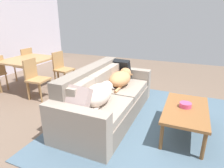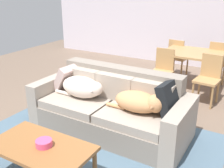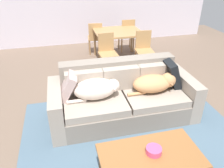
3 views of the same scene
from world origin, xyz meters
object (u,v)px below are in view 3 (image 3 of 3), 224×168
(coffee_table, at_px, (150,158))
(bowl_on_coffee_table, at_px, (154,150))
(dining_chair_near_left, at_px, (107,51))
(dining_chair_far_left, at_px, (95,37))
(couch, at_px, (122,97))
(dog_on_right_cushion, at_px, (155,83))
(dining_chair_near_right, at_px, (144,48))
(dog_on_left_cushion, at_px, (97,89))
(throw_pillow_by_left_arm, at_px, (67,85))
(throw_pillow_by_right_arm, at_px, (171,73))
(dining_table, at_px, (118,34))
(dining_chair_far_right, at_px, (127,34))

(coffee_table, xyz_separation_m, bowl_on_coffee_table, (0.04, 0.02, 0.08))
(dining_chair_near_left, height_order, dining_chair_far_left, dining_chair_near_left)
(couch, distance_m, dining_chair_far_left, 2.90)
(dog_on_right_cushion, distance_m, dining_chair_near_right, 1.87)
(dog_on_left_cushion, distance_m, throw_pillow_by_left_arm, 0.45)
(throw_pillow_by_left_arm, xyz_separation_m, dining_chair_near_right, (1.88, 1.62, -0.15))
(throw_pillow_by_right_arm, bearing_deg, dining_chair_near_right, 84.12)
(throw_pillow_by_right_arm, bearing_deg, dining_table, 97.15)
(dining_chair_far_left, distance_m, dining_chair_far_right, 0.89)
(dining_chair_near_right, bearing_deg, dining_chair_far_right, 98.29)
(couch, xyz_separation_m, dog_on_left_cushion, (-0.43, -0.09, 0.27))
(dog_on_right_cushion, relative_size, coffee_table, 0.72)
(dog_on_left_cushion, height_order, throw_pillow_by_left_arm, throw_pillow_by_left_arm)
(coffee_table, height_order, dining_chair_near_right, dining_chair_near_right)
(dog_on_left_cushion, xyz_separation_m, dog_on_right_cushion, (0.94, -0.01, -0.02))
(throw_pillow_by_right_arm, bearing_deg, dining_chair_far_right, 87.46)
(coffee_table, relative_size, bowl_on_coffee_table, 6.39)
(bowl_on_coffee_table, relative_size, dining_chair_near_right, 0.20)
(dining_chair_near_right, bearing_deg, dining_table, 131.75)
(dining_chair_near_left, distance_m, dining_chair_far_left, 1.15)
(dining_chair_far_right, bearing_deg, bowl_on_coffee_table, 78.06)
(dining_table, relative_size, dining_chair_near_right, 1.30)
(bowl_on_coffee_table, xyz_separation_m, dining_chair_near_left, (0.19, 3.08, 0.01))
(couch, bearing_deg, dining_chair_near_left, 85.66)
(couch, xyz_separation_m, dining_chair_far_right, (0.98, 2.87, 0.16))
(throw_pillow_by_left_arm, height_order, throw_pillow_by_right_arm, throw_pillow_by_right_arm)
(dining_chair_far_left, bearing_deg, dining_table, 136.78)
(coffee_table, relative_size, dining_chair_near_left, 1.28)
(coffee_table, relative_size, dining_chair_far_right, 1.23)
(dining_table, bearing_deg, dog_on_left_cushion, -112.54)
(throw_pillow_by_left_arm, relative_size, dining_chair_far_right, 0.46)
(dining_table, distance_m, dining_chair_far_right, 0.71)
(throw_pillow_by_right_arm, bearing_deg, bowl_on_coffee_table, -122.93)
(dog_on_right_cushion, xyz_separation_m, dining_chair_near_right, (0.52, 1.79, -0.10))
(dog_on_right_cushion, relative_size, dining_chair_far_right, 0.89)
(dining_chair_near_left, distance_m, dining_chair_near_right, 0.87)
(dog_on_right_cushion, bearing_deg, dog_on_left_cushion, 179.96)
(throw_pillow_by_right_arm, xyz_separation_m, dining_chair_far_right, (0.13, 2.82, -0.15))
(coffee_table, xyz_separation_m, dining_chair_far_right, (1.06, 4.22, 0.10))
(dog_on_left_cushion, height_order, dining_chair_far_left, dining_chair_far_left)
(dog_on_right_cushion, distance_m, dining_table, 2.43)
(dining_chair_far_left, bearing_deg, dog_on_left_cushion, 86.66)
(bowl_on_coffee_table, distance_m, dining_chair_far_right, 4.33)
(coffee_table, height_order, bowl_on_coffee_table, bowl_on_coffee_table)
(bowl_on_coffee_table, bearing_deg, dog_on_right_cushion, 66.23)
(dining_chair_near_right, distance_m, dining_chair_far_left, 1.52)
(throw_pillow_by_right_arm, height_order, dining_chair_near_right, throw_pillow_by_right_arm)
(couch, height_order, throw_pillow_by_left_arm, couch)
(bowl_on_coffee_table, height_order, dining_chair_near_left, dining_chair_near_left)
(bowl_on_coffee_table, xyz_separation_m, dining_chair_near_right, (1.07, 3.03, 0.01))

